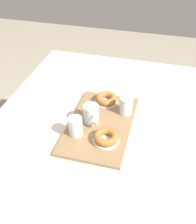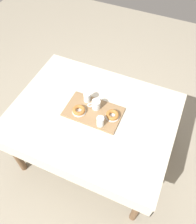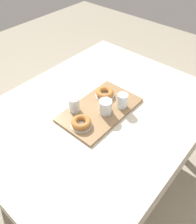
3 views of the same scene
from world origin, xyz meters
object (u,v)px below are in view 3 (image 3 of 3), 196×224
(dining_table, at_px, (98,119))
(water_glass_far, at_px, (74,105))
(serving_tray, at_px, (100,109))
(donut_plate_left, at_px, (105,95))
(tea_mug_left, at_px, (105,107))
(water_glass_near, at_px, (122,101))
(sugar_donut_right, at_px, (81,122))
(donut_plate_right, at_px, (81,125))
(sugar_donut_left, at_px, (105,93))

(dining_table, height_order, water_glass_far, water_glass_far)
(serving_tray, relative_size, donut_plate_left, 4.13)
(dining_table, distance_m, serving_tray, 0.09)
(tea_mug_left, bearing_deg, water_glass_near, -22.18)
(dining_table, distance_m, sugar_donut_right, 0.21)
(donut_plate_left, relative_size, donut_plate_right, 1.00)
(serving_tray, bearing_deg, water_glass_near, -41.04)
(water_glass_near, bearing_deg, serving_tray, 138.96)
(tea_mug_left, distance_m, water_glass_far, 0.18)
(tea_mug_left, bearing_deg, sugar_donut_left, 41.12)
(dining_table, xyz_separation_m, sugar_donut_left, (0.11, 0.04, 0.12))
(water_glass_far, xyz_separation_m, sugar_donut_left, (0.22, -0.05, -0.02))
(donut_plate_left, height_order, sugar_donut_left, sugar_donut_left)
(sugar_donut_left, bearing_deg, sugar_donut_right, -166.40)
(water_glass_far, distance_m, donut_plate_right, 0.13)
(tea_mug_left, relative_size, donut_plate_left, 0.89)
(sugar_donut_right, bearing_deg, water_glass_near, -15.39)
(tea_mug_left, height_order, sugar_donut_left, tea_mug_left)
(serving_tray, relative_size, tea_mug_left, 4.65)
(water_glass_far, xyz_separation_m, donut_plate_left, (0.22, -0.05, -0.04))
(water_glass_far, bearing_deg, dining_table, -37.02)
(dining_table, bearing_deg, donut_plate_left, 18.41)
(donut_plate_right, bearing_deg, donut_plate_left, 13.60)
(serving_tray, xyz_separation_m, sugar_donut_left, (0.11, 0.05, 0.03))
(serving_tray, bearing_deg, sugar_donut_right, -175.59)
(donut_plate_right, bearing_deg, sugar_donut_left, 13.60)
(dining_table, xyz_separation_m, serving_tray, (-0.00, -0.02, 0.09))
(water_glass_far, bearing_deg, donut_plate_left, -11.96)
(donut_plate_left, xyz_separation_m, sugar_donut_right, (-0.28, -0.07, 0.02))
(serving_tray, xyz_separation_m, sugar_donut_right, (-0.17, -0.01, 0.03))
(water_glass_near, height_order, sugar_donut_left, water_glass_near)
(tea_mug_left, xyz_separation_m, donut_plate_right, (-0.16, 0.03, -0.04))
(dining_table, height_order, water_glass_near, water_glass_near)
(water_glass_far, xyz_separation_m, sugar_donut_right, (-0.06, -0.11, -0.02))
(sugar_donut_left, distance_m, sugar_donut_right, 0.28)
(water_glass_near, xyz_separation_m, donut_plate_left, (0.01, 0.14, -0.04))
(water_glass_far, height_order, donut_plate_left, water_glass_far)
(sugar_donut_left, distance_m, donut_plate_right, 0.28)
(dining_table, bearing_deg, donut_plate_right, -169.59)
(donut_plate_right, bearing_deg, water_glass_near, -15.39)
(sugar_donut_left, xyz_separation_m, sugar_donut_right, (-0.28, -0.07, -0.00))
(water_glass_far, bearing_deg, donut_plate_right, -118.30)
(serving_tray, height_order, sugar_donut_left, sugar_donut_left)
(donut_plate_right, bearing_deg, water_glass_far, 61.70)
(water_glass_far, height_order, sugar_donut_right, water_glass_far)
(water_glass_near, relative_size, donut_plate_right, 0.76)
(serving_tray, xyz_separation_m, water_glass_far, (-0.11, 0.10, 0.05))
(serving_tray, distance_m, donut_plate_left, 0.12)
(dining_table, bearing_deg, water_glass_far, 142.98)
(serving_tray, distance_m, tea_mug_left, 0.07)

